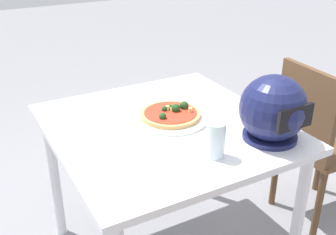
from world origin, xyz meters
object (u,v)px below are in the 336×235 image
at_px(drinking_glass, 216,140).
at_px(chair_side, 315,138).
at_px(dining_table, 166,143).
at_px(motorcycle_helmet, 273,110).
at_px(pizza, 171,114).

bearing_deg(drinking_glass, chair_side, -165.15).
relative_size(dining_table, chair_side, 1.08).
bearing_deg(motorcycle_helmet, chair_side, -158.72).
bearing_deg(pizza, drinking_glass, 87.91).
bearing_deg(chair_side, drinking_glass, 14.85).
height_order(dining_table, drinking_glass, drinking_glass).
xyz_separation_m(pizza, chair_side, (-0.78, 0.14, -0.26)).
xyz_separation_m(drinking_glass, chair_side, (-0.79, -0.21, -0.31)).
height_order(motorcycle_helmet, chair_side, motorcycle_helmet).
bearing_deg(motorcycle_helmet, pizza, -53.36).
bearing_deg(drinking_glass, motorcycle_helmet, -178.64).
height_order(dining_table, pizza, pizza).
distance_m(pizza, chair_side, 0.83).
bearing_deg(dining_table, chair_side, 172.86).
height_order(drinking_glass, chair_side, chair_side).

